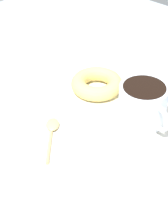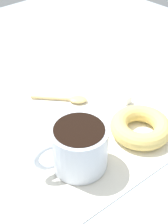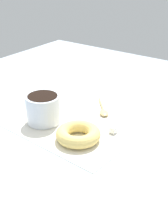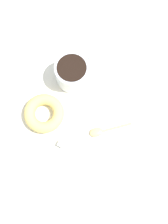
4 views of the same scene
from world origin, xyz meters
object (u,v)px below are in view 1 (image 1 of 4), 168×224
at_px(sugar_cube, 53,93).
at_px(spoon, 52,130).
at_px(coffee_cup, 143,104).
at_px(donut, 97,84).

bearing_deg(sugar_cube, spoon, -134.28).
bearing_deg(spoon, sugar_cube, 45.72).
distance_m(coffee_cup, donut, 0.13).
distance_m(donut, sugar_cube, 0.09).
bearing_deg(spoon, donut, 10.54).
distance_m(spoon, sugar_cube, 0.11).
height_order(coffee_cup, sugar_cube, coffee_cup).
relative_size(spoon, sugar_cube, 6.18).
xyz_separation_m(coffee_cup, spoon, (-0.14, 0.10, -0.03)).
height_order(spoon, sugar_cube, sugar_cube).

